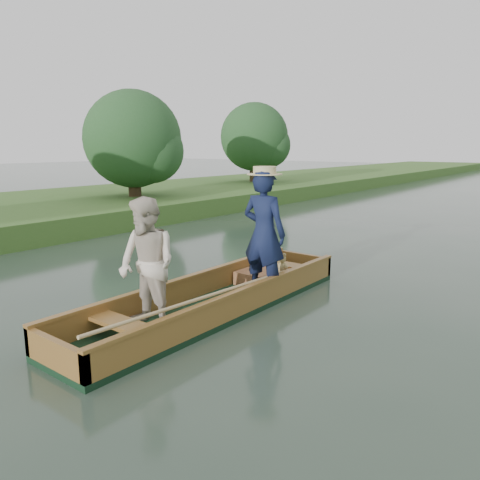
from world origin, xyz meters
The scene contains 3 objects.
ground centered at (0.00, 0.00, 0.00)m, with size 120.00×120.00×0.00m, color #283D30.
trees_far centered at (0.89, 8.12, 2.48)m, with size 22.88×15.40×4.41m.
punt centered at (0.04, -0.05, 0.65)m, with size 1.19×5.00×2.02m.
Camera 1 is at (4.24, -4.80, 2.33)m, focal length 35.00 mm.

